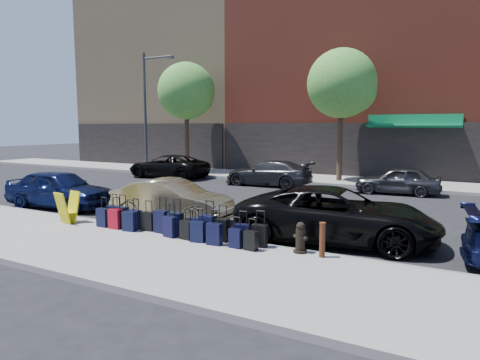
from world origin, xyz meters
The scene contains 39 objects.
ground centered at (0.00, 0.00, 0.00)m, with size 120.00×120.00×0.00m, color black.
sidewalk_near centered at (0.00, -6.50, 0.07)m, with size 60.00×4.00×0.15m, color gray.
sidewalk_far centered at (0.00, 10.00, 0.07)m, with size 60.00×4.00×0.15m, color gray.
curb_near centered at (0.00, -4.48, 0.07)m, with size 60.00×0.08×0.15m, color gray.
curb_far centered at (0.00, 7.98, 0.07)m, with size 60.00×0.08×0.15m, color gray.
building_left centered at (-16.00, 17.98, 7.98)m, with size 15.00×12.12×16.00m.
building_center centered at (0.00, 17.99, 9.98)m, with size 17.00×12.85×20.00m.
tree_left centered at (-9.86, 9.50, 5.41)m, with size 3.80×3.80×7.27m.
tree_center centered at (0.64, 9.50, 5.41)m, with size 3.80×3.80×7.27m.
streetlight centered at (-12.80, 8.80, 4.66)m, with size 2.59×0.18×8.00m.
suitcase_front_0 centered at (-2.45, -4.80, 0.45)m, with size 0.42×0.27×0.97m.
suitcase_front_1 centered at (-2.05, -4.85, 0.46)m, with size 0.41×0.23×0.99m.
suitcase_front_2 centered at (-1.56, -4.82, 0.43)m, with size 0.38×0.22×0.90m.
suitcase_front_3 centered at (-1.04, -4.83, 0.43)m, with size 0.39×0.24×0.89m.
suitcase_front_4 centered at (-0.54, -4.83, 0.48)m, with size 0.45×0.27×1.04m.
suitcase_front_5 centered at (-0.06, -4.81, 0.47)m, with size 0.43×0.26×1.01m.
suitcase_front_6 centered at (0.58, -4.80, 0.42)m, with size 0.36×0.20×0.88m.
suitcase_front_7 centered at (1.04, -4.82, 0.48)m, with size 0.46×0.28×1.06m.
suitcase_front_8 centered at (1.43, -4.78, 0.45)m, with size 0.40×0.23×0.96m.
suitcase_front_9 centered at (2.08, -4.82, 0.42)m, with size 0.39×0.26×0.88m.
suitcase_front_10 centered at (2.55, -4.78, 0.44)m, with size 0.40×0.25×0.92m.
suitcase_back_0 centered at (-2.57, -5.09, 0.43)m, with size 0.38×0.23×0.90m.
suitcase_back_1 centered at (-2.06, -5.10, 0.44)m, with size 0.40×0.24×0.94m.
suitcase_back_2 centered at (-1.48, -5.12, 0.44)m, with size 0.41×0.27×0.92m.
suitcase_back_5 centered at (-0.03, -5.08, 0.44)m, with size 0.42×0.29×0.92m.
suitcase_back_6 centered at (0.51, -5.07, 0.41)m, with size 0.37×0.24×0.82m.
suitcase_back_7 centered at (0.93, -5.15, 0.43)m, with size 0.41×0.28×0.89m.
suitcase_back_8 centered at (1.45, -5.16, 0.43)m, with size 0.40×0.25×0.91m.
suitcase_back_9 centered at (2.06, -5.14, 0.39)m, with size 0.33×0.20×0.78m.
suitcase_back_10 centered at (2.50, -5.15, 0.39)m, with size 0.34×0.22×0.78m.
fire_hydrant centered at (3.62, -4.73, 0.49)m, with size 0.38×0.34×0.75m.
bollard centered at (4.20, -4.84, 0.57)m, with size 0.15×0.15×0.82m.
display_rack centered at (-3.91, -5.27, 0.64)m, with size 0.65×0.70×0.99m.
car_near_0 centered at (-6.91, -3.19, 0.75)m, with size 1.77×4.41×1.50m, color #0D163D.
car_near_1 centered at (-1.70, -2.85, 0.69)m, with size 1.47×4.21×1.39m, color tan.
car_near_2 centered at (3.94, -2.83, 0.76)m, with size 2.51×5.45×1.51m, color black.
car_far_0 centered at (-9.50, 6.79, 0.71)m, with size 2.37×5.14×1.43m, color black.
car_far_1 centered at (-2.51, 6.52, 0.68)m, with size 1.92×4.72×1.37m, color #2E2E30.
car_far_2 centered at (4.05, 6.82, 0.65)m, with size 1.54×3.83×1.31m, color #333436.
Camera 1 is at (7.18, -14.18, 3.16)m, focal length 32.00 mm.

